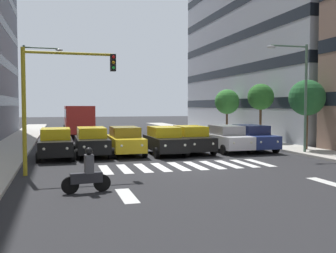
{
  "coord_description": "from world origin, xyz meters",
  "views": [
    {
      "loc": [
        6.14,
        18.15,
        3.01
      ],
      "look_at": [
        0.1,
        -3.13,
        1.82
      ],
      "focal_mm": 41.26,
      "sensor_mm": 36.0,
      "label": 1
    }
  ],
  "objects_px": {
    "street_tree_2": "(227,102)",
    "car_1": "(227,138)",
    "traffic_light_gantry": "(51,90)",
    "car_6": "(56,143)",
    "car_2": "(191,139)",
    "motorcycle_with_rider": "(87,174)",
    "car_4": "(125,141)",
    "street_tree_1": "(261,97)",
    "street_tree_0": "(307,98)",
    "car_5": "(92,141)",
    "street_lamp_left": "(299,86)",
    "car_0": "(252,138)",
    "street_lamp_right": "(31,84)",
    "bus_behind_traffic": "(78,117)",
    "car_3": "(165,140)"
  },
  "relations": [
    {
      "from": "car_4",
      "to": "street_tree_2",
      "type": "xyz_separation_m",
      "value": [
        -11.59,
        -10.59,
        2.5
      ]
    },
    {
      "from": "car_4",
      "to": "street_lamp_left",
      "type": "distance_m",
      "value": 11.19
    },
    {
      "from": "car_5",
      "to": "bus_behind_traffic",
      "type": "height_order",
      "value": "bus_behind_traffic"
    },
    {
      "from": "street_lamp_left",
      "to": "street_tree_2",
      "type": "relative_size",
      "value": 1.49
    },
    {
      "from": "car_4",
      "to": "street_tree_1",
      "type": "height_order",
      "value": "street_tree_1"
    },
    {
      "from": "street_lamp_right",
      "to": "car_2",
      "type": "bearing_deg",
      "value": 143.0
    },
    {
      "from": "car_1",
      "to": "street_tree_1",
      "type": "relative_size",
      "value": 0.96
    },
    {
      "from": "motorcycle_with_rider",
      "to": "street_tree_0",
      "type": "distance_m",
      "value": 17.23
    },
    {
      "from": "traffic_light_gantry",
      "to": "street_lamp_left",
      "type": "relative_size",
      "value": 0.83
    },
    {
      "from": "car_0",
      "to": "car_5",
      "type": "xyz_separation_m",
      "value": [
        10.52,
        -0.14,
        0.0
      ]
    },
    {
      "from": "car_5",
      "to": "car_1",
      "type": "bearing_deg",
      "value": 178.76
    },
    {
      "from": "street_tree_0",
      "to": "motorcycle_with_rider",
      "type": "bearing_deg",
      "value": 29.64
    },
    {
      "from": "car_2",
      "to": "motorcycle_with_rider",
      "type": "distance_m",
      "value": 12.0
    },
    {
      "from": "street_tree_0",
      "to": "car_4",
      "type": "bearing_deg",
      "value": -7.01
    },
    {
      "from": "street_tree_1",
      "to": "street_tree_2",
      "type": "xyz_separation_m",
      "value": [
        0.06,
        -6.26,
        -0.32
      ]
    },
    {
      "from": "car_0",
      "to": "bus_behind_traffic",
      "type": "height_order",
      "value": "bus_behind_traffic"
    },
    {
      "from": "car_1",
      "to": "street_lamp_left",
      "type": "relative_size",
      "value": 0.67
    },
    {
      "from": "car_5",
      "to": "street_tree_2",
      "type": "distance_m",
      "value": 17.45
    },
    {
      "from": "street_tree_0",
      "to": "street_tree_2",
      "type": "bearing_deg",
      "value": -89.05
    },
    {
      "from": "street_lamp_left",
      "to": "car_5",
      "type": "bearing_deg",
      "value": -12.17
    },
    {
      "from": "car_5",
      "to": "street_tree_0",
      "type": "bearing_deg",
      "value": 174.15
    },
    {
      "from": "car_2",
      "to": "motorcycle_with_rider",
      "type": "height_order",
      "value": "car_2"
    },
    {
      "from": "traffic_light_gantry",
      "to": "street_lamp_left",
      "type": "height_order",
      "value": "street_lamp_left"
    },
    {
      "from": "car_5",
      "to": "street_tree_1",
      "type": "relative_size",
      "value": 0.96
    },
    {
      "from": "car_1",
      "to": "car_4",
      "type": "distance_m",
      "value": 6.68
    },
    {
      "from": "car_5",
      "to": "street_tree_1",
      "type": "bearing_deg",
      "value": -162.3
    },
    {
      "from": "motorcycle_with_rider",
      "to": "street_lamp_right",
      "type": "height_order",
      "value": "street_lamp_right"
    },
    {
      "from": "car_6",
      "to": "car_0",
      "type": "bearing_deg",
      "value": -178.55
    },
    {
      "from": "car_1",
      "to": "street_tree_2",
      "type": "relative_size",
      "value": 1.0
    },
    {
      "from": "street_tree_2",
      "to": "traffic_light_gantry",
      "type": "bearing_deg",
      "value": 46.1
    },
    {
      "from": "car_5",
      "to": "car_0",
      "type": "bearing_deg",
      "value": 179.23
    },
    {
      "from": "motorcycle_with_rider",
      "to": "street_tree_0",
      "type": "height_order",
      "value": "street_tree_0"
    },
    {
      "from": "street_tree_0",
      "to": "street_tree_2",
      "type": "relative_size",
      "value": 1.03
    },
    {
      "from": "car_3",
      "to": "street_tree_2",
      "type": "bearing_deg",
      "value": -129.64
    },
    {
      "from": "motorcycle_with_rider",
      "to": "street_tree_1",
      "type": "distance_m",
      "value": 20.6
    },
    {
      "from": "car_2",
      "to": "street_tree_1",
      "type": "xyz_separation_m",
      "value": [
        -7.46,
        -4.56,
        2.82
      ]
    },
    {
      "from": "car_3",
      "to": "car_4",
      "type": "xyz_separation_m",
      "value": [
        2.35,
        -0.56,
        0.0
      ]
    },
    {
      "from": "car_1",
      "to": "car_3",
      "type": "relative_size",
      "value": 1.0
    },
    {
      "from": "car_5",
      "to": "car_2",
      "type": "bearing_deg",
      "value": 178.21
    },
    {
      "from": "street_tree_2",
      "to": "car_1",
      "type": "bearing_deg",
      "value": 65.55
    },
    {
      "from": "car_2",
      "to": "traffic_light_gantry",
      "type": "bearing_deg",
      "value": 33.64
    },
    {
      "from": "traffic_light_gantry",
      "to": "car_6",
      "type": "bearing_deg",
      "value": -91.17
    },
    {
      "from": "car_1",
      "to": "street_tree_2",
      "type": "bearing_deg",
      "value": -114.45
    },
    {
      "from": "street_lamp_right",
      "to": "car_0",
      "type": "bearing_deg",
      "value": 152.34
    },
    {
      "from": "traffic_light_gantry",
      "to": "street_lamp_right",
      "type": "bearing_deg",
      "value": -82.74
    },
    {
      "from": "car_5",
      "to": "street_lamp_left",
      "type": "xyz_separation_m",
      "value": [
        -12.36,
        2.67,
        3.34
      ]
    },
    {
      "from": "street_tree_0",
      "to": "street_lamp_right",
      "type": "bearing_deg",
      "value": -26.49
    },
    {
      "from": "car_1",
      "to": "traffic_light_gantry",
      "type": "height_order",
      "value": "traffic_light_gantry"
    },
    {
      "from": "traffic_light_gantry",
      "to": "street_tree_0",
      "type": "xyz_separation_m",
      "value": [
        -15.98,
        -4.36,
        -0.15
      ]
    },
    {
      "from": "car_6",
      "to": "motorcycle_with_rider",
      "type": "bearing_deg",
      "value": 96.72
    }
  ]
}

